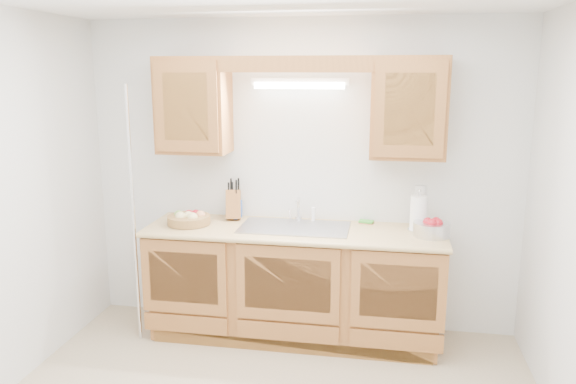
% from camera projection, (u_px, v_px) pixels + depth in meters
% --- Properties ---
extents(room, '(3.52, 3.50, 2.50)m').
position_uv_depth(room, '(260.00, 226.00, 3.11)').
color(room, tan).
rests_on(room, ground).
extents(base_cabinets, '(2.20, 0.60, 0.86)m').
position_uv_depth(base_cabinets, '(294.00, 284.00, 4.44)').
color(base_cabinets, '#A96631').
rests_on(base_cabinets, ground).
extents(countertop, '(2.30, 0.63, 0.04)m').
position_uv_depth(countertop, '(294.00, 231.00, 4.33)').
color(countertop, tan).
rests_on(countertop, base_cabinets).
extents(upper_cabinet_left, '(0.55, 0.33, 0.75)m').
position_uv_depth(upper_cabinet_left, '(194.00, 105.00, 4.42)').
color(upper_cabinet_left, '#A96631').
rests_on(upper_cabinet_left, room).
extents(upper_cabinet_right, '(0.55, 0.33, 0.75)m').
position_uv_depth(upper_cabinet_right, '(409.00, 108.00, 4.14)').
color(upper_cabinet_right, '#A96631').
rests_on(upper_cabinet_right, room).
extents(valance, '(2.20, 0.05, 0.12)m').
position_uv_depth(valance, '(295.00, 64.00, 4.07)').
color(valance, '#A96631').
rests_on(valance, room).
extents(fluorescent_fixture, '(0.76, 0.08, 0.08)m').
position_uv_depth(fluorescent_fixture, '(299.00, 83.00, 4.32)').
color(fluorescent_fixture, white).
rests_on(fluorescent_fixture, room).
extents(sink, '(0.84, 0.46, 0.36)m').
position_uv_depth(sink, '(295.00, 237.00, 4.37)').
color(sink, '#9E9EA3').
rests_on(sink, countertop).
extents(wire_shelf_pole, '(0.03, 0.03, 2.00)m').
position_uv_depth(wire_shelf_pole, '(134.00, 217.00, 4.27)').
color(wire_shelf_pole, silver).
rests_on(wire_shelf_pole, ground).
extents(outlet_plate, '(0.08, 0.01, 0.12)m').
position_uv_depth(outlet_plate, '(420.00, 193.00, 4.41)').
color(outlet_plate, white).
rests_on(outlet_plate, room).
extents(fruit_basket, '(0.42, 0.42, 0.11)m').
position_uv_depth(fruit_basket, '(189.00, 218.00, 4.44)').
color(fruit_basket, olive).
rests_on(fruit_basket, countertop).
extents(knife_block, '(0.16, 0.22, 0.34)m').
position_uv_depth(knife_block, '(233.00, 204.00, 4.60)').
color(knife_block, '#A96631').
rests_on(knife_block, countertop).
extents(orange_canister, '(0.08, 0.08, 0.20)m').
position_uv_depth(orange_canister, '(234.00, 207.00, 4.60)').
color(orange_canister, orange).
rests_on(orange_canister, countertop).
extents(soap_bottle, '(0.12, 0.12, 0.22)m').
position_uv_depth(soap_bottle, '(234.00, 205.00, 4.62)').
color(soap_bottle, blue).
rests_on(soap_bottle, countertop).
extents(sponge, '(0.12, 0.09, 0.02)m').
position_uv_depth(sponge, '(366.00, 222.00, 4.48)').
color(sponge, '#CC333F').
rests_on(sponge, countertop).
extents(paper_towel, '(0.16, 0.16, 0.32)m').
position_uv_depth(paper_towel, '(418.00, 214.00, 4.25)').
color(paper_towel, silver).
rests_on(paper_towel, countertop).
extents(apple_bowl, '(0.34, 0.34, 0.14)m').
position_uv_depth(apple_bowl, '(432.00, 228.00, 4.12)').
color(apple_bowl, silver).
rests_on(apple_bowl, countertop).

